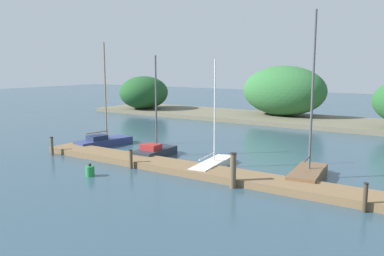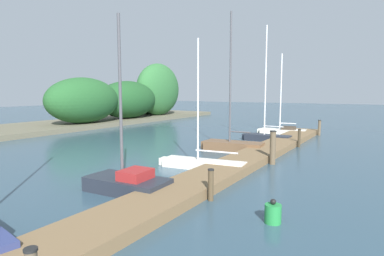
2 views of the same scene
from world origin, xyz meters
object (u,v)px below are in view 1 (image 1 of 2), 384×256
object	(u,v)px
mooring_piling_0	(52,146)
mooring_piling_1	(131,159)
mooring_piling_2	(233,170)
mooring_piling_3	(365,197)
channel_buoy_0	(90,171)
sailboat_1	(155,151)
sailboat_0	(105,141)
sailboat_2	(213,164)
sailboat_3	(308,171)

from	to	relation	value
mooring_piling_0	mooring_piling_1	size ratio (longest dim) A/B	1.11
mooring_piling_1	mooring_piling_2	distance (m)	6.07
mooring_piling_3	channel_buoy_0	bearing A→B (deg)	-169.73
sailboat_1	mooring_piling_2	xyz separation A→B (m)	(6.77, -2.99, 0.44)
mooring_piling_0	sailboat_1	bearing A→B (deg)	30.33
mooring_piling_3	channel_buoy_0	size ratio (longest dim) A/B	1.74
sailboat_1	mooring_piling_2	size ratio (longest dim) A/B	3.73
sailboat_0	sailboat_2	world-z (taller)	sailboat_0
sailboat_0	mooring_piling_2	world-z (taller)	sailboat_0
mooring_piling_0	mooring_piling_1	bearing A→B (deg)	2.32
sailboat_2	channel_buoy_0	distance (m)	6.32
mooring_piling_2	mooring_piling_3	distance (m)	5.46
sailboat_2	mooring_piling_0	bearing A→B (deg)	98.78
mooring_piling_0	mooring_piling_3	size ratio (longest dim) A/B	1.00
sailboat_0	channel_buoy_0	bearing A→B (deg)	-129.37
sailboat_3	mooring_piling_1	xyz separation A→B (m)	(-8.42, -3.15, 0.12)
mooring_piling_2	mooring_piling_3	bearing A→B (deg)	0.66
mooring_piling_0	channel_buoy_0	world-z (taller)	mooring_piling_0
sailboat_0	mooring_piling_3	size ratio (longest dim) A/B	6.12
mooring_piling_1	mooring_piling_2	bearing A→B (deg)	-0.58
sailboat_3	mooring_piling_1	size ratio (longest dim) A/B	7.74
mooring_piling_1	channel_buoy_0	world-z (taller)	mooring_piling_1
sailboat_3	sailboat_0	bearing A→B (deg)	82.31
sailboat_3	mooring_piling_1	distance (m)	8.99
sailboat_1	mooring_piling_1	distance (m)	3.01
sailboat_0	sailboat_1	size ratio (longest dim) A/B	1.16
mooring_piling_3	mooring_piling_1	bearing A→B (deg)	-179.99
sailboat_0	sailboat_2	distance (m)	9.21
sailboat_0	mooring_piling_0	distance (m)	3.84
sailboat_2	mooring_piling_3	xyz separation A→B (m)	(7.94, -2.45, 0.32)
mooring_piling_1	channel_buoy_0	xyz separation A→B (m)	(-0.69, -2.21, -0.26)
sailboat_1	sailboat_2	size ratio (longest dim) A/B	1.04
sailboat_3	mooring_piling_3	xyz separation A→B (m)	(3.10, -3.15, 0.17)
sailboat_1	mooring_piling_0	xyz separation A→B (m)	(-5.42, -3.17, 0.21)
mooring_piling_1	sailboat_2	bearing A→B (deg)	34.44
mooring_piling_1	sailboat_1	bearing A→B (deg)	103.71
sailboat_0	channel_buoy_0	world-z (taller)	sailboat_0
sailboat_0	sailboat_2	xyz separation A→B (m)	(9.14, -1.08, -0.10)
sailboat_3	mooring_piling_2	xyz separation A→B (m)	(-2.35, -3.21, 0.41)
sailboat_1	mooring_piling_3	distance (m)	12.58
channel_buoy_0	sailboat_0	bearing A→B (deg)	130.29
sailboat_2	mooring_piling_3	distance (m)	8.32
mooring_piling_1	mooring_piling_3	world-z (taller)	mooring_piling_3
sailboat_1	sailboat_3	bearing A→B (deg)	-91.45
sailboat_2	mooring_piling_3	world-z (taller)	sailboat_2
sailboat_2	mooring_piling_0	xyz separation A→B (m)	(-9.71, -2.70, 0.32)
sailboat_2	sailboat_3	size ratio (longest dim) A/B	0.72
sailboat_2	mooring_piling_2	world-z (taller)	sailboat_2
sailboat_1	mooring_piling_3	size ratio (longest dim) A/B	5.30
sailboat_0	sailboat_3	size ratio (longest dim) A/B	0.87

